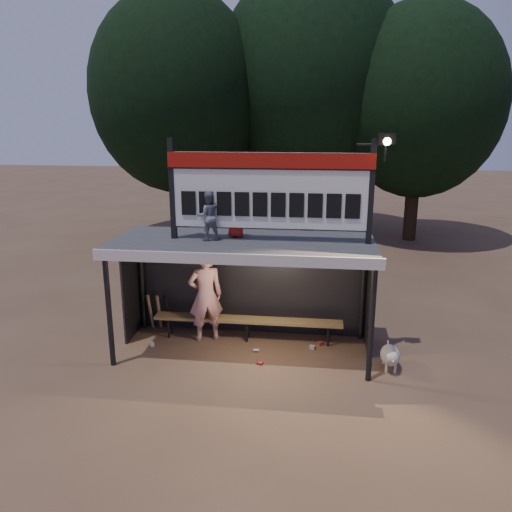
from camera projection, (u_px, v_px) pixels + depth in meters
The scene contains 13 objects.
ground at pixel (244, 351), 10.15m from camera, with size 80.00×80.00×0.00m, color brown.
player at pixel (206, 296), 10.42m from camera, with size 0.72×0.48×1.99m, color white.
child_a at pixel (208, 216), 9.41m from camera, with size 0.45×0.35×0.93m, color slate.
child_b at pixel (236, 216), 9.67m from camera, with size 0.42×0.27×0.85m, color #A61E19.
dugout_shelter at pixel (245, 260), 9.89m from camera, with size 5.10×2.08×2.32m.
scoreboard_assembly at pixel (272, 188), 9.20m from camera, with size 4.10×0.27×1.99m.
bench at pixel (248, 321), 10.56m from camera, with size 4.00×0.35×0.48m.
tree_left at pixel (177, 93), 18.74m from camera, with size 6.46×6.46×9.27m.
tree_mid at pixel (311, 77), 19.41m from camera, with size 7.22×7.22×10.36m.
tree_right at pixel (420, 102), 18.24m from camera, with size 6.08×6.08×8.72m.
dog at pixel (390, 356), 9.33m from camera, with size 0.36×0.81×0.49m.
bats at pixel (159, 312), 11.06m from camera, with size 0.48×0.33×0.84m.
litter at pixel (250, 346), 10.28m from camera, with size 3.60×1.52×0.08m.
Camera 1 is at (1.39, -9.18, 4.54)m, focal length 35.00 mm.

